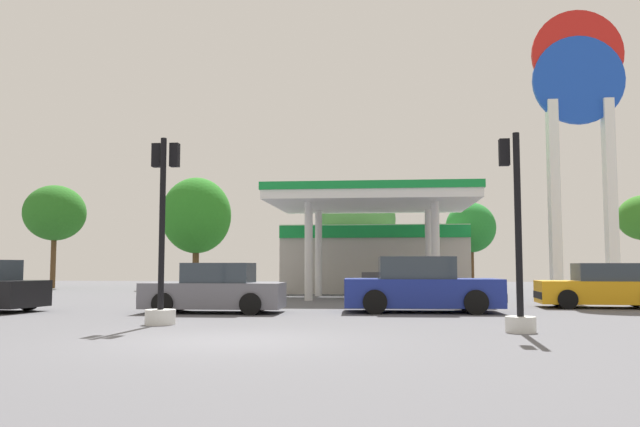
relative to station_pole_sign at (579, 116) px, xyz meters
name	(u,v)px	position (x,y,z in m)	size (l,w,h in m)	color
ground_plane	(229,341)	(-10.86, -15.20, -7.51)	(90.00, 90.00, 0.00)	#56565B
gas_station	(374,252)	(-8.51, 6.28, -5.41)	(9.21, 13.83, 4.53)	#ADA89E
station_pole_sign	(579,116)	(0.00, 0.00, 0.00)	(3.68, 0.56, 11.94)	white
car_0	(603,288)	(-0.92, -4.97, -6.85)	(4.16, 2.06, 1.45)	black
car_1	(421,287)	(-6.94, -7.50, -6.76)	(4.66, 2.26, 1.64)	black
car_3	(215,290)	(-12.96, -8.34, -6.85)	(4.07, 1.89, 1.45)	black
traffic_signal_0	(162,259)	(-13.23, -12.14, -5.97)	(0.71, 0.71, 4.41)	silver
traffic_signal_1	(517,266)	(-5.26, -13.15, -6.15)	(0.63, 0.67, 4.16)	silver
tree_0	(55,213)	(-28.11, 10.66, -2.92)	(3.71, 3.71, 6.30)	brown
tree_1	(196,216)	(-19.33, 11.10, -3.11)	(4.19, 4.19, 6.71)	brown
tree_2	(357,220)	(-9.61, 11.88, -3.36)	(4.61, 4.61, 6.19)	brown
tree_3	(471,228)	(-3.01, 11.11, -3.94)	(2.89, 2.89, 5.04)	brown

